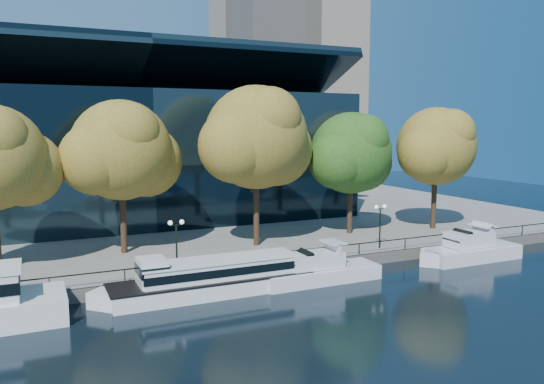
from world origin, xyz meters
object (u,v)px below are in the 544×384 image
cruiser_near (315,270)px  tree_4 (353,155)px  lamp_1 (176,234)px  lamp_2 (380,216)px  tree_2 (123,152)px  tree_3 (258,140)px  tree_5 (438,148)px  cruiser_far (469,249)px  tour_boat (208,277)px

cruiser_near → tree_4: 17.28m
lamp_1 → lamp_2: (18.94, 0.00, 0.00)m
cruiser_near → tree_2: 19.42m
tree_3 → lamp_1: (-9.36, -5.85, -6.92)m
tree_4 → lamp_2: (-1.46, -6.97, -5.21)m
cruiser_near → tree_5: size_ratio=0.82×
tree_4 → lamp_1: bearing=-161.1°
lamp_1 → tree_2: bearing=107.5°
cruiser_far → lamp_1: 26.28m
cruiser_near → lamp_2: bearing=24.2°
tree_2 → tree_4: 22.93m
tree_4 → tree_5: 9.89m
cruiser_near → lamp_1: size_ratio=2.68×
lamp_1 → lamp_2: 18.94m
cruiser_far → tree_4: bearing=116.2°
tree_2 → tree_3: size_ratio=0.90×
cruiser_near → lamp_1: 11.13m
cruiser_near → cruiser_far: (15.88, 0.01, 0.12)m
cruiser_near → tree_4: bearing=46.4°
tree_4 → lamp_1: tree_4 is taller
tree_3 → lamp_1: bearing=-148.0°
cruiser_near → tree_5: tree_5 is taller
tree_2 → lamp_2: bearing=-20.3°
tour_boat → tree_5: tree_5 is taller
lamp_1 → tree_3: bearing=32.0°
tree_3 → lamp_1: tree_3 is taller
tour_boat → lamp_2: (17.57, 3.40, 2.68)m
tree_2 → tree_4: (22.90, -0.96, -0.69)m
tour_boat → tree_3: bearing=49.2°
tree_2 → tour_boat: bearing=-71.1°
tree_4 → lamp_2: 8.82m
tree_3 → tree_4: size_ratio=1.18×
cruiser_far → tree_4: tree_4 is taller
cruiser_far → lamp_2: lamp_2 is taller
cruiser_near → lamp_2: lamp_2 is taller
cruiser_near → tree_4: (10.48, 11.02, 8.22)m
tree_4 → cruiser_near: bearing=-133.6°
cruiser_near → lamp_2: size_ratio=2.68×
tree_4 → tour_boat: bearing=-151.4°
cruiser_near → lamp_2: (9.02, 4.05, 3.01)m
tree_2 → tree_4: bearing=-2.4°
tree_3 → cruiser_far: bearing=-31.0°
cruiser_far → tree_2: bearing=157.1°
tree_3 → tree_5: bearing=-1.5°
tree_4 → lamp_2: bearing=-101.8°
cruiser_near → lamp_2: 10.33m
lamp_2 → tree_2: bearing=159.7°
tour_boat → tree_5: (28.76, 8.71, 8.46)m
tree_4 → lamp_1: (-20.40, -6.97, -5.21)m
tree_2 → tree_5: tree_2 is taller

